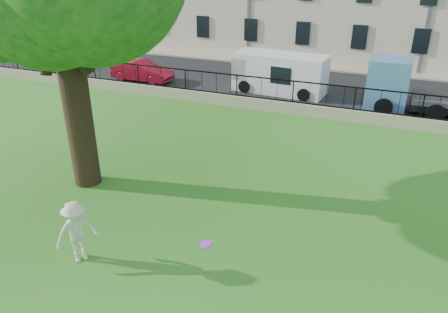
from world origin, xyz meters
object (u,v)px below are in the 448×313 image
at_px(frisbee, 206,244).
at_px(white_van, 280,73).
at_px(red_sedan, 142,71).
at_px(man, 77,232).
at_px(blue_truck, 434,89).

xyz_separation_m(frisbee, white_van, (-2.90, 17.03, -0.56)).
distance_m(frisbee, white_van, 17.28).
bearing_deg(red_sedan, man, -151.69).
bearing_deg(frisbee, white_van, 99.66).
bearing_deg(red_sedan, frisbee, -141.95).
bearing_deg(white_van, red_sedan, -168.70).
xyz_separation_m(white_van, blue_truck, (8.10, -0.90, 0.23)).
bearing_deg(blue_truck, man, -119.45).
height_order(frisbee, red_sedan, frisbee).
xyz_separation_m(man, red_sedan, (-7.77, 15.86, -0.24)).
relative_size(white_van, blue_truck, 0.83).
xyz_separation_m(red_sedan, white_van, (8.67, 1.00, 0.45)).
bearing_deg(red_sedan, blue_truck, -87.44).
bearing_deg(blue_truck, red_sedan, -179.70).
height_order(white_van, blue_truck, blue_truck).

